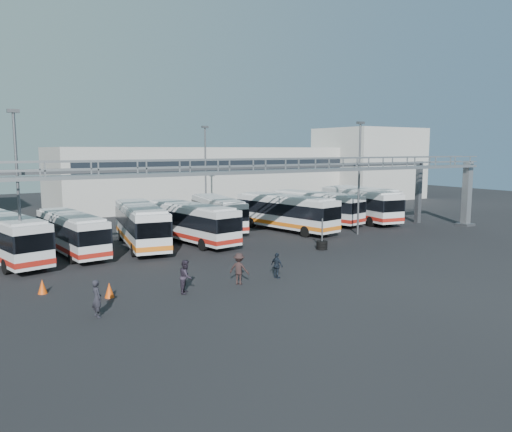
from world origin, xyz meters
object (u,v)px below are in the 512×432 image
bus_4 (190,221)px  bus_9 (364,199)px  pedestrian_a (97,298)px  cone_left (109,290)px  bus_1 (5,237)px  light_pole_left (18,182)px  bus_5 (218,212)px  light_pole_back (205,168)px  bus_3 (141,224)px  cone_right (42,287)px  pedestrian_c (239,269)px  bus_6 (286,211)px  tire_stack (322,244)px  pedestrian_b (186,276)px  pedestrian_d (277,266)px  bus_2 (71,232)px  light_pole_mid (359,172)px  bus_7 (316,206)px  bus_8 (360,203)px

bus_4 → bus_9: bearing=5.0°
pedestrian_a → cone_left: 3.14m
bus_1 → pedestrian_a: (2.32, -14.74, -0.93)m
light_pole_left → bus_5: size_ratio=0.96×
light_pole_back → bus_9: (18.96, -4.53, -3.96)m
bus_3 → cone_right: bearing=-122.7°
bus_5 → pedestrian_c: bearing=-104.6°
bus_6 → bus_5: bearing=131.6°
light_pole_left → tire_stack: bearing=-12.6°
light_pole_left → pedestrian_b: size_ratio=5.55×
bus_9 → pedestrian_d: bearing=-139.6°
bus_1 → bus_2: bearing=-6.2°
bus_4 → bus_6: 10.26m
bus_6 → pedestrian_a: bearing=-155.0°
pedestrian_c → bus_1: bearing=0.1°
light_pole_mid → pedestrian_a: light_pole_mid is taller
pedestrian_b → tire_stack: tire_stack is taller
bus_3 → pedestrian_d: bus_3 is taller
bus_3 → bus_7: bus_3 is taller
light_pole_back → bus_3: size_ratio=0.89×
bus_5 → bus_6: bearing=-28.5°
bus_1 → bus_7: bus_1 is taller
light_pole_back → tire_stack: (0.75, -18.65, -5.32)m
bus_5 → pedestrian_a: size_ratio=5.96×
light_pole_left → bus_3: 10.67m
bus_2 → bus_9: 35.56m
bus_5 → bus_8: (15.70, -3.00, 0.19)m
bus_3 → cone_right: bus_3 is taller
bus_1 → cone_left: size_ratio=13.90×
pedestrian_a → tire_stack: bearing=-81.4°
bus_6 → bus_7: 5.98m
light_pole_back → pedestrian_b: (-13.14, -23.91, -4.81)m
bus_8 → tire_stack: bearing=-135.0°
tire_stack → bus_4: bearing=133.1°
bus_5 → pedestrian_c: size_ratio=5.81×
bus_6 → pedestrian_b: size_ratio=6.28×
bus_3 → bus_6: (14.32, 0.20, 0.01)m
light_pole_back → bus_6: bearing=-70.6°
light_pole_left → bus_3: size_ratio=0.89×
bus_9 → light_pole_back: bearing=170.4°
bus_1 → bus_8: bus_8 is taller
bus_9 → cone_right: (-38.75, -15.36, -1.37)m
light_pole_mid → cone_right: bearing=-170.0°
cone_right → bus_2: bearing=69.5°
light_pole_mid → bus_2: light_pole_mid is taller
bus_9 → pedestrian_d: (-26.15, -19.45, -0.98)m
bus_6 → tire_stack: 9.25m
bus_8 → pedestrian_c: bearing=-139.1°
bus_2 → cone_right: bearing=-115.8°
light_pole_left → bus_2: light_pole_left is taller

